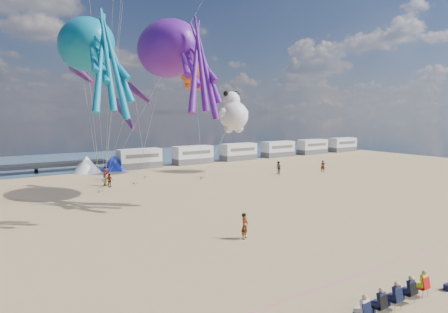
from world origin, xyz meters
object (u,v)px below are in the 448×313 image
Objects in this scene: sandbag_a at (101,191)px; sandbag_b at (136,183)px; beachgoer_0 at (106,178)px; motorhome_3 at (278,149)px; cooler_navy at (448,287)px; beachgoer_3 at (109,181)px; beachgoer_5 at (323,166)px; sandbag_e at (105,181)px; motorhome_5 at (342,145)px; tent_blue at (114,162)px; sandbag_c at (203,178)px; kite_octopus_teal at (86,45)px; tent_white at (87,164)px; kite_octopus_purple at (168,49)px; sandbag_d at (147,177)px; windsock_left at (83,75)px; motorhome_0 at (139,159)px; kite_teddy_orange at (195,73)px; motorhome_1 at (193,155)px; beachgoer_1 at (278,168)px; kite_panda at (234,116)px; windsock_mid at (134,90)px; beachgoer_2 at (106,173)px; standing_person at (245,226)px; spectator_row at (394,295)px; windsock_right at (125,115)px.

sandbag_a is 1.00× the size of sandbag_b.
motorhome_3 is at bearing 75.51° from beachgoer_0.
beachgoer_3 is (-4.83, 35.72, 0.63)m from cooler_navy.
beachgoer_5 reaches higher than sandbag_e.
tent_blue is (-51.50, 0.00, -0.30)m from motorhome_5.
sandbag_c is 23.70m from kite_octopus_teal.
tent_blue reaches higher than sandbag_c.
kite_octopus_purple reaches higher than tent_white.
beachgoer_0 is (-56.44, -11.61, -0.58)m from motorhome_5.
sandbag_b is 4.40m from sandbag_e.
windsock_left is at bearing -158.76° from sandbag_d.
kite_teddy_orange is (4.68, -9.07, 12.52)m from motorhome_0.
motorhome_1 is at bearing 26.89° from sandbag_e.
kite_octopus_purple is (-18.50, -3.63, 14.12)m from beachgoer_1.
windsock_mid is at bearing -143.94° from kite_panda.
beachgoer_3 is 0.23× the size of windsock_mid.
kite_teddy_orange is 1.01× the size of windsock_mid.
beachgoer_5 reaches higher than beachgoer_2.
tent_white reaches higher than sandbag_e.
tent_white is 17.70m from sandbag_c.
kite_octopus_purple is (3.39, -11.26, 14.93)m from sandbag_e.
kite_octopus_purple is at bearing -126.83° from kite_panda.
kite_teddy_orange reaches higher than motorhome_1.
standing_person is 0.98× the size of beachgoer_1.
windsock_mid is at bearing -76.65° from sandbag_e.
standing_person is 3.57× the size of sandbag_e.
beachgoer_2 reaches higher than sandbag_e.
beachgoer_1 reaches higher than cooler_navy.
windsock_left is at bearing 177.90° from sandbag_b.
sandbag_d is at bearing 176.17° from kite_teddy_orange.
motorhome_3 is at bearing 0.00° from motorhome_1.
windsock_left is (-3.37, -12.38, 11.49)m from tent_white.
beachgoer_3 is at bearing -32.80° from beachgoer_0.
beachgoer_0 reaches higher than sandbag_e.
motorhome_3 is 28.39m from kite_teddy_orange.
windsock_mid is at bearing 36.03° from kite_octopus_teal.
spectator_row is at bearing -97.08° from kite_octopus_purple.
beachgoer_3 is 3.34m from sandbag_b.
beachgoer_2 is 0.14× the size of kite_octopus_purple.
tent_white reaches higher than cooler_navy.
cooler_navy is at bearing -87.51° from sandbag_b.
motorhome_0 reaches higher than beachgoer_2.
sandbag_c is (-6.51, -13.83, -1.39)m from motorhome_1.
beachgoer_0 reaches higher than beachgoer_5.
spectator_row is 33.02m from sandbag_a.
kite_octopus_teal is at bearing -152.05° from sandbag_c.
windsock_left is (-11.37, -12.38, 11.19)m from motorhome_0.
kite_octopus_purple is (3.14, -20.26, 13.84)m from tent_white.
windsock_right is at bearing -152.31° from sandbag_c.
motorhome_5 is 33.19m from beachgoer_5.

